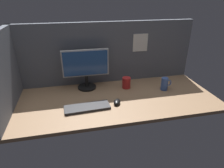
% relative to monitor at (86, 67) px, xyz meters
% --- Properties ---
extents(ground_plane, '(1.80, 0.80, 0.03)m').
position_rel_monitor_xyz_m(ground_plane, '(0.23, -0.25, -0.23)').
color(ground_plane, '#8C6B4C').
extents(cubicle_wall_back, '(1.80, 0.06, 0.61)m').
position_rel_monitor_xyz_m(cubicle_wall_back, '(0.23, 0.12, 0.09)').
color(cubicle_wall_back, '#565B66').
rests_on(cubicle_wall_back, ground_plane).
extents(cubicle_wall_side, '(0.05, 0.80, 0.61)m').
position_rel_monitor_xyz_m(cubicle_wall_side, '(-0.64, -0.25, 0.09)').
color(cubicle_wall_side, '#565B66').
rests_on(cubicle_wall_side, ground_plane).
extents(monitor, '(0.44, 0.18, 0.39)m').
position_rel_monitor_xyz_m(monitor, '(0.00, 0.00, 0.00)').
color(monitor, black).
rests_on(monitor, ground_plane).
extents(keyboard, '(0.38, 0.15, 0.02)m').
position_rel_monitor_xyz_m(keyboard, '(-0.04, -0.39, -0.21)').
color(keyboard, '#262628').
rests_on(keyboard, ground_plane).
extents(mouse, '(0.09, 0.11, 0.03)m').
position_rel_monitor_xyz_m(mouse, '(0.22, -0.37, -0.20)').
color(mouse, black).
rests_on(mouse, ground_plane).
extents(mug_red_plastic, '(0.08, 0.08, 0.11)m').
position_rel_monitor_xyz_m(mug_red_plastic, '(0.38, -0.09, -0.16)').
color(mug_red_plastic, red).
rests_on(mug_red_plastic, ground_plane).
extents(mug_ceramic_blue, '(0.11, 0.06, 0.12)m').
position_rel_monitor_xyz_m(mug_ceramic_blue, '(0.73, -0.21, -0.15)').
color(mug_ceramic_blue, '#38569E').
rests_on(mug_ceramic_blue, ground_plane).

